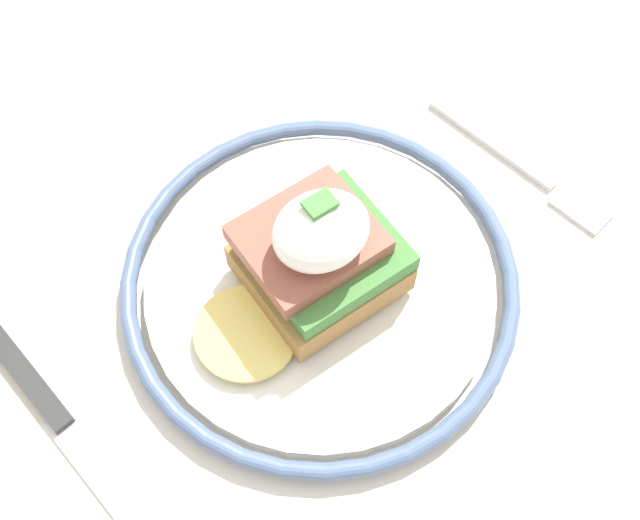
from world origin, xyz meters
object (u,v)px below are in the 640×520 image
object	(u,v)px
sandwich	(317,254)
knife	(61,421)
fork	(528,169)
plate	(320,282)

from	to	relation	value
sandwich	knife	world-z (taller)	sandwich
sandwich	fork	size ratio (longest dim) A/B	0.92
sandwich	fork	world-z (taller)	sandwich
sandwich	knife	bearing A→B (deg)	-5.11
plate	sandwich	size ratio (longest dim) A/B	1.88
sandwich	plate	bearing A→B (deg)	-163.37
sandwich	fork	xyz separation A→B (m)	(-0.16, 0.01, -0.04)
fork	sandwich	bearing A→B (deg)	-2.67
plate	fork	bearing A→B (deg)	177.04
plate	fork	world-z (taller)	plate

